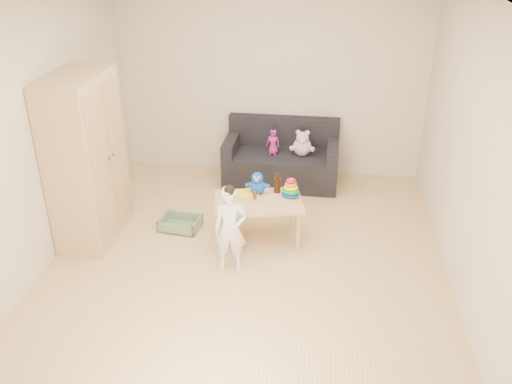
# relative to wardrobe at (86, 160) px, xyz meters

# --- Properties ---
(room) EXTENTS (4.50, 4.50, 4.50)m
(room) POSITION_rel_wardrobe_xyz_m (1.74, -0.29, 0.40)
(room) COLOR #DCAF76
(room) RESTS_ON ground
(wardrobe) EXTENTS (0.50, 1.00, 1.80)m
(wardrobe) POSITION_rel_wardrobe_xyz_m (0.00, 0.00, 0.00)
(wardrobe) COLOR tan
(wardrobe) RESTS_ON ground
(sofa) EXTENTS (1.48, 0.76, 0.41)m
(sofa) POSITION_rel_wardrobe_xyz_m (1.92, 1.57, -0.69)
(sofa) COLOR black
(sofa) RESTS_ON ground
(play_table) EXTENTS (1.01, 0.75, 0.48)m
(play_table) POSITION_rel_wardrobe_xyz_m (1.80, 0.10, -0.66)
(play_table) COLOR tan
(play_table) RESTS_ON ground
(storage_bin) EXTENTS (0.48, 0.38, 0.13)m
(storage_bin) POSITION_rel_wardrobe_xyz_m (0.89, 0.23, -0.83)
(storage_bin) COLOR #68815D
(storage_bin) RESTS_ON ground
(toddler) EXTENTS (0.35, 0.25, 0.87)m
(toddler) POSITION_rel_wardrobe_xyz_m (1.59, -0.46, -0.46)
(toddler) COLOR white
(toddler) RESTS_ON ground
(pink_bear) EXTENTS (0.25, 0.22, 0.29)m
(pink_bear) POSITION_rel_wardrobe_xyz_m (2.19, 1.55, -0.34)
(pink_bear) COLOR #E1A6B7
(pink_bear) RESTS_ON sofa
(doll) EXTENTS (0.18, 0.13, 0.33)m
(doll) POSITION_rel_wardrobe_xyz_m (1.82, 1.53, -0.32)
(doll) COLOR #B22181
(doll) RESTS_ON sofa
(ring_stacker) EXTENTS (0.19, 0.19, 0.22)m
(ring_stacker) POSITION_rel_wardrobe_xyz_m (2.13, 0.20, -0.33)
(ring_stacker) COLOR yellow
(ring_stacker) RESTS_ON play_table
(brown_bottle) EXTENTS (0.08, 0.08, 0.22)m
(brown_bottle) POSITION_rel_wardrobe_xyz_m (1.98, 0.32, -0.32)
(brown_bottle) COLOR black
(brown_bottle) RESTS_ON play_table
(blue_plush) EXTENTS (0.23, 0.19, 0.26)m
(blue_plush) POSITION_rel_wardrobe_xyz_m (1.77, 0.26, -0.29)
(blue_plush) COLOR blue
(blue_plush) RESTS_ON play_table
(wooden_figure) EXTENTS (0.05, 0.05, 0.11)m
(wooden_figure) POSITION_rel_wardrobe_xyz_m (1.76, 0.10, -0.36)
(wooden_figure) COLOR #5C2E1C
(wooden_figure) RESTS_ON play_table
(yellow_book) EXTENTS (0.29, 0.29, 0.02)m
(yellow_book) POSITION_rel_wardrobe_xyz_m (1.66, 0.23, -0.41)
(yellow_book) COLOR yellow
(yellow_book) RESTS_ON play_table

